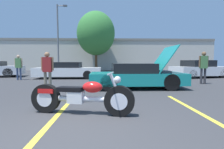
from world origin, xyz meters
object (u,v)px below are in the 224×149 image
show_car_hood_open (137,76)px  spectator_midground (47,68)px  parked_car_mid_row (68,71)px  parked_car_right_row (199,69)px  tree_background (96,34)px  spectator_by_show_car (204,65)px  spectator_near_motorcycle (19,65)px  motorcycle (81,97)px  light_pole (59,35)px

show_car_hood_open → spectator_midground: bearing=-172.7°
parked_car_mid_row → parked_car_right_row: 9.90m
parked_car_right_row → spectator_midground: size_ratio=2.79×
tree_background → parked_car_mid_row: 10.21m
show_car_hood_open → spectator_by_show_car: (3.86, 1.30, 0.48)m
spectator_by_show_car → spectator_near_motorcycle: bearing=167.4°
tree_background → motorcycle: bearing=-87.9°
parked_car_mid_row → spectator_by_show_car: 8.80m
motorcycle → tree_background: bearing=103.3°
tree_background → motorcycle: (0.66, -17.98, -4.27)m
tree_background → parked_car_right_row: tree_background is taller
parked_car_right_row → spectator_by_show_car: bearing=-128.1°
show_car_hood_open → spectator_by_show_car: 4.10m
show_car_hood_open → parked_car_right_row: size_ratio=0.94×
light_pole → tree_background: bearing=19.8°
parked_car_right_row → spectator_near_motorcycle: 12.98m
show_car_hood_open → spectator_midground: show_car_hood_open is taller
show_car_hood_open → spectator_near_motorcycle: show_car_hood_open is taller
show_car_hood_open → spectator_near_motorcycle: 8.14m
light_pole → parked_car_right_row: size_ratio=1.70×
motorcycle → light_pole: bearing=117.6°
parked_car_right_row → spectator_by_show_car: size_ratio=2.58×
spectator_near_motorcycle → spectator_by_show_car: bearing=-12.6°
show_car_hood_open → spectator_by_show_car: show_car_hood_open is taller
light_pole → spectator_midground: size_ratio=4.75×
parked_car_right_row → spectator_near_motorcycle: spectator_near_motorcycle is taller
light_pole → parked_car_mid_row: 8.93m
show_car_hood_open → motorcycle: bearing=-117.6°
tree_background → show_car_hood_open: size_ratio=1.74×
parked_car_right_row → spectator_midground: (-9.60, -5.66, 0.33)m
parked_car_mid_row → parked_car_right_row: (9.90, 0.30, 0.06)m
show_car_hood_open → parked_car_right_row: bearing=41.1°
parked_car_mid_row → parked_car_right_row: parked_car_right_row is taller
spectator_near_motorcycle → motorcycle: bearing=-56.1°
spectator_near_motorcycle → spectator_by_show_car: (11.06, -2.47, 0.07)m
light_pole → tree_background: (4.20, 1.51, 0.46)m
tree_background → motorcycle: tree_background is taller
motorcycle → parked_car_mid_row: (-2.19, 8.77, 0.16)m
tree_background → show_car_hood_open: 14.85m
show_car_hood_open → spectator_near_motorcycle: size_ratio=2.57×
tree_background → parked_car_right_row: bearing=-46.8°
tree_background → spectator_near_motorcycle: tree_background is taller
light_pole → show_car_hood_open: light_pole is taller
light_pole → parked_car_mid_row: light_pole is taller
spectator_midground → motorcycle: bearing=-61.0°
light_pole → parked_car_mid_row: (2.67, -7.70, -3.66)m
tree_background → spectator_near_motorcycle: size_ratio=4.47×
parked_car_right_row → show_car_hood_open: bearing=-150.4°
parked_car_mid_row → spectator_midground: size_ratio=2.91×
spectator_midground → show_car_hood_open: bearing=8.0°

